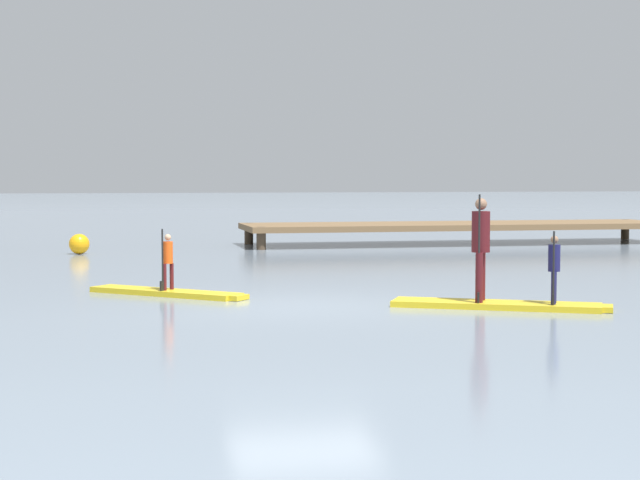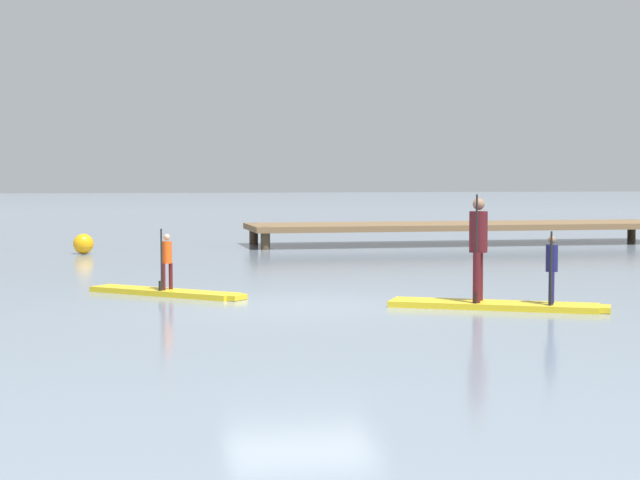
{
  "view_description": "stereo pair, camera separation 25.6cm",
  "coord_description": "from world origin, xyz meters",
  "px_view_note": "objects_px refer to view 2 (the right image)",
  "views": [
    {
      "loc": [
        -3.39,
        -17.25,
        2.18
      ],
      "look_at": [
        1.0,
        3.4,
        0.9
      ],
      "focal_mm": 59.37,
      "sensor_mm": 36.0,
      "label": 1
    },
    {
      "loc": [
        -3.14,
        -17.3,
        2.18
      ],
      "look_at": [
        1.0,
        3.4,
        0.9
      ],
      "focal_mm": 59.37,
      "sensor_mm": 36.0,
      "label": 2
    }
  ],
  "objects_px": {
    "paddler_child_solo": "(166,259)",
    "paddleboard_far": "(498,305)",
    "paddler_adult": "(478,242)",
    "mooring_buoy_near": "(83,244)",
    "paddler_child_front": "(552,266)",
    "paddleboard_near": "(167,292)"
  },
  "relations": [
    {
      "from": "paddleboard_near",
      "to": "paddler_adult",
      "type": "relative_size",
      "value": 1.56
    },
    {
      "from": "paddler_child_front",
      "to": "mooring_buoy_near",
      "type": "height_order",
      "value": "paddler_child_front"
    },
    {
      "from": "paddleboard_far",
      "to": "mooring_buoy_near",
      "type": "bearing_deg",
      "value": 116.82
    },
    {
      "from": "paddleboard_near",
      "to": "mooring_buoy_near",
      "type": "relative_size",
      "value": 4.88
    },
    {
      "from": "paddleboard_near",
      "to": "paddleboard_far",
      "type": "distance_m",
      "value": 6.04
    },
    {
      "from": "paddler_adult",
      "to": "mooring_buoy_near",
      "type": "relative_size",
      "value": 3.13
    },
    {
      "from": "paddler_child_front",
      "to": "mooring_buoy_near",
      "type": "relative_size",
      "value": 2.1
    },
    {
      "from": "paddler_adult",
      "to": "paddler_child_solo",
      "type": "bearing_deg",
      "value": 150.04
    },
    {
      "from": "paddleboard_far",
      "to": "mooring_buoy_near",
      "type": "height_order",
      "value": "mooring_buoy_near"
    },
    {
      "from": "paddler_child_solo",
      "to": "paddler_child_front",
      "type": "distance_m",
      "value": 6.9
    },
    {
      "from": "paddleboard_far",
      "to": "mooring_buoy_near",
      "type": "distance_m",
      "value": 15.45
    },
    {
      "from": "paddler_adult",
      "to": "mooring_buoy_near",
      "type": "distance_m",
      "value": 15.21
    },
    {
      "from": "paddleboard_near",
      "to": "mooring_buoy_near",
      "type": "distance_m",
      "value": 10.92
    },
    {
      "from": "paddleboard_far",
      "to": "paddler_adult",
      "type": "distance_m",
      "value": 1.08
    },
    {
      "from": "paddler_child_front",
      "to": "paddler_child_solo",
      "type": "bearing_deg",
      "value": 150.48
    },
    {
      "from": "paddler_child_solo",
      "to": "paddleboard_far",
      "type": "bearing_deg",
      "value": -29.75
    },
    {
      "from": "paddler_adult",
      "to": "paddleboard_far",
      "type": "bearing_deg",
      "value": -26.08
    },
    {
      "from": "paddleboard_near",
      "to": "mooring_buoy_near",
      "type": "bearing_deg",
      "value": 99.14
    },
    {
      "from": "mooring_buoy_near",
      "to": "paddleboard_near",
      "type": "bearing_deg",
      "value": -80.86
    },
    {
      "from": "paddler_child_solo",
      "to": "paddleboard_far",
      "type": "xyz_separation_m",
      "value": [
        5.24,
        -3.0,
        -0.62
      ]
    },
    {
      "from": "paddleboard_near",
      "to": "paddler_child_solo",
      "type": "xyz_separation_m",
      "value": [
        -0.01,
        -0.01,
        0.62
      ]
    },
    {
      "from": "paddler_child_solo",
      "to": "paddler_adult",
      "type": "relative_size",
      "value": 0.63
    }
  ]
}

